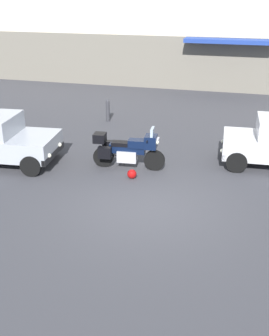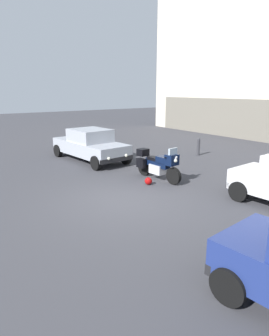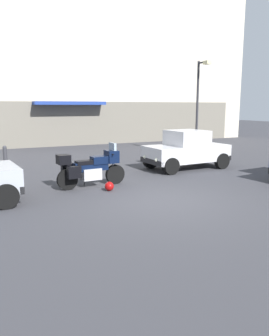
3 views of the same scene
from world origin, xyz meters
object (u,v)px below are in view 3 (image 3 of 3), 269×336
Objects in this scene: bollard_curbside at (5,156)px; helmet at (109,186)px; car_compact_side at (186,150)px; streetlamp_curbside at (199,99)px; motorcycle at (91,168)px.

helmet is at bearing -64.90° from bollard_curbside.
car_compact_side is at bearing 26.75° from helmet.
bollard_curbside reaches higher than helmet.
motorcycle is at bearing -148.77° from streetlamp_curbside.
motorcycle is 0.93m from helmet.
helmet is (0.34, -0.72, -0.48)m from motorcycle.
helmet is at bearing -69.05° from motorcycle.
streetlamp_curbside is at bearing -1.36° from bollard_curbside.
bollard_curbside is at bearing 110.38° from motorcycle.
helmet is at bearing 23.76° from car_compact_side.
helmet is 0.30× the size of bollard_curbside.
car_compact_side reaches higher than motorcycle.
bollard_curbside is (-2.16, 4.63, -0.13)m from motorcycle.
bollard_curbside is at bearing 178.64° from streetlamp_curbside.
motorcycle is at bearing 115.60° from helmet.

